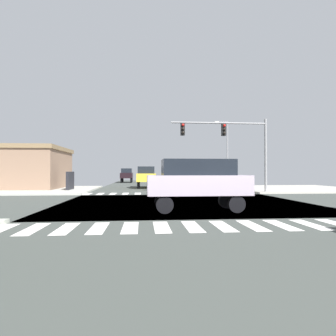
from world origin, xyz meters
name	(u,v)px	position (x,y,z in m)	size (l,w,h in m)	color
ground	(184,203)	(0.00, 0.00, -0.03)	(90.00, 90.00, 0.05)	#3F4440
sidewalk_corner_ne	(293,189)	(13.00, 12.00, 0.07)	(12.00, 12.00, 0.14)	#B2ADA3
sidewalk_corner_nw	(30,190)	(-13.00, 12.00, 0.07)	(12.00, 12.00, 0.14)	#AEAEA5
crosswalk_near	(208,226)	(-0.25, -7.30, 0.00)	(13.50, 2.00, 0.01)	white
crosswalk_far	(168,193)	(-0.25, 7.30, 0.00)	(13.50, 2.00, 0.01)	white
traffic_signal_mast	(228,137)	(4.67, 6.80, 4.63)	(8.02, 0.55, 6.19)	gray
street_lamp	(226,147)	(8.04, 19.24, 4.89)	(1.78, 0.32, 8.20)	gray
suv_farside_1	(198,180)	(0.14, -3.50, 1.39)	(4.60, 1.96, 2.34)	black
pickup_queued_2	(146,176)	(-2.00, 15.65, 1.29)	(2.00, 5.10, 2.35)	black
suv_middle_2	(127,174)	(-5.00, 32.67, 1.39)	(1.96, 4.60, 2.34)	black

